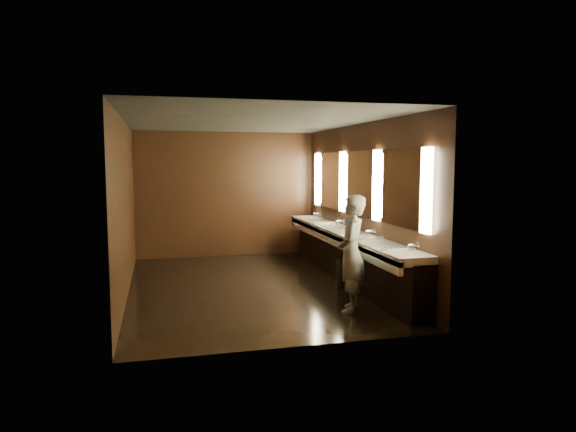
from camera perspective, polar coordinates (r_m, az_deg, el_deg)
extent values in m
plane|color=black|center=(8.93, -4.28, -7.79)|extent=(6.00, 6.00, 0.00)
cube|color=#2D2D2B|center=(8.69, -4.42, 10.43)|extent=(4.00, 6.00, 0.02)
cube|color=black|center=(11.66, -6.88, 2.39)|extent=(4.00, 0.02, 2.80)
cube|color=black|center=(5.78, 0.76, -1.21)|extent=(4.00, 0.02, 2.80)
cube|color=black|center=(8.59, -17.61, 0.87)|extent=(0.02, 6.00, 2.80)
cube|color=black|center=(9.25, 7.95, 1.44)|extent=(0.02, 6.00, 2.80)
cube|color=black|center=(9.32, 6.84, -4.68)|extent=(0.36, 5.40, 0.81)
cube|color=silver|center=(9.21, 6.32, -2.00)|extent=(0.55, 5.40, 0.12)
cube|color=silver|center=(9.14, 4.87, -2.55)|extent=(0.06, 5.40, 0.18)
cylinder|color=silver|center=(7.28, 13.79, -3.15)|extent=(0.18, 0.04, 0.04)
cylinder|color=silver|center=(8.59, 9.20, -1.68)|extent=(0.18, 0.04, 0.04)
cylinder|color=silver|center=(9.94, 5.85, -0.59)|extent=(0.18, 0.04, 0.04)
cylinder|color=silver|center=(11.32, 3.31, 0.23)|extent=(0.18, 0.04, 0.04)
cube|color=#FAEEB6|center=(7.05, 15.13, 2.74)|extent=(0.06, 0.22, 1.15)
cube|color=white|center=(7.77, 12.34, 3.09)|extent=(0.03, 1.32, 1.15)
cube|color=#FAEEB6|center=(8.48, 9.84, 3.38)|extent=(0.06, 0.23, 1.15)
cube|color=white|center=(9.23, 7.90, 3.61)|extent=(0.03, 1.32, 1.15)
cube|color=#FAEEB6|center=(9.97, 6.09, 3.81)|extent=(0.06, 0.23, 1.15)
cube|color=white|center=(10.72, 4.68, 3.97)|extent=(0.03, 1.32, 1.15)
cube|color=#FAEEB6|center=(11.48, 3.31, 4.12)|extent=(0.06, 0.22, 1.15)
imported|color=#8EC4D4|center=(7.36, 7.07, -4.15)|extent=(0.62, 0.72, 1.67)
cylinder|color=black|center=(8.84, 6.42, -6.26)|extent=(0.39, 0.39, 0.51)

